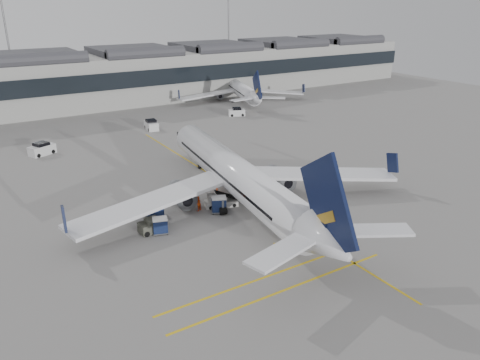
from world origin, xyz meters
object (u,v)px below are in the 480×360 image
belt_loader (220,202)px  baggage_cart_a (219,204)px  airliner_main (238,177)px  ramp_agent_b (198,204)px  ramp_agent_a (217,183)px  pushback_tug (152,226)px

belt_loader → baggage_cart_a: size_ratio=2.19×
airliner_main → baggage_cart_a: 4.07m
ramp_agent_b → belt_loader: bearing=147.1°
airliner_main → belt_loader: (-2.13, 0.55, -2.91)m
ramp_agent_a → ramp_agent_b: (-5.02, -4.38, -0.05)m
baggage_cart_a → ramp_agent_b: baggage_cart_a is taller
belt_loader → baggage_cart_a: belt_loader is taller
belt_loader → ramp_agent_a: belt_loader is taller
baggage_cart_a → ramp_agent_a: same height
belt_loader → ramp_agent_b: size_ratio=2.73×
airliner_main → ramp_agent_a: 5.77m
ramp_agent_a → airliner_main: bearing=-143.2°
airliner_main → ramp_agent_a: airliner_main is taller
belt_loader → ramp_agent_a: size_ratio=2.60×
baggage_cart_a → airliner_main: bearing=40.0°
airliner_main → pushback_tug: size_ratio=15.72×
ramp_agent_b → ramp_agent_a: bearing=-166.9°
ramp_agent_a → belt_loader: bearing=-167.9°
airliner_main → ramp_agent_a: (0.03, 5.18, -2.54)m
baggage_cart_a → ramp_agent_b: size_ratio=1.25×
airliner_main → ramp_agent_b: 5.68m
ramp_agent_a → pushback_tug: size_ratio=0.66×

